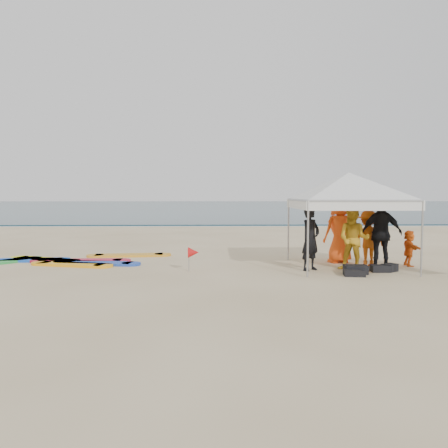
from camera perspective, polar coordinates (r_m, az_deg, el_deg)
The scene contains 13 objects.
ground at distance 9.53m, azimuth 2.29°, elevation -8.31°, with size 120.00×120.00×0.00m, color beige.
ocean at distance 69.33m, azimuth -0.77°, elevation 2.35°, with size 160.00×84.00×0.08m, color #0C2633.
shoreline_foam at distance 27.58m, azimuth -0.04°, elevation -0.22°, with size 160.00×1.20×0.01m, color silver.
person_black_a at distance 11.74m, azimuth 11.24°, elevation -1.89°, with size 0.62×0.40×1.69m, color black.
person_yellow at distance 11.95m, azimuth 16.57°, elevation -1.90°, with size 0.81×0.63×1.68m, color gold.
person_orange_a at distance 12.82m, azimuth 18.29°, elevation -1.80°, with size 1.01×0.58×1.56m, color #C95411.
person_black_b at distance 12.41m, azimuth 19.85°, elevation -1.19°, with size 1.13×0.47×1.92m, color black.
person_orange_b at distance 13.24m, azimuth 14.81°, elevation -0.81°, with size 0.93×0.61×1.91m, color #FF5316.
person_seated at distance 13.29m, azimuth 23.02°, elevation -2.92°, with size 0.94×0.30×1.01m, color #D75413.
canopy_tent at distance 12.39m, azimuth 15.99°, elevation 6.42°, with size 3.94×3.94×2.97m.
marker_pennant at distance 11.42m, azimuth -4.02°, elevation -3.74°, with size 0.28×0.28×0.64m.
gear_pile at distance 11.72m, azimuth 18.05°, elevation -5.71°, with size 1.64×1.03×0.22m.
surfboard_spread at distance 13.87m, azimuth -19.84°, elevation -4.52°, with size 5.35×2.70×0.07m.
Camera 1 is at (-0.58, -9.30, 2.03)m, focal length 35.00 mm.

